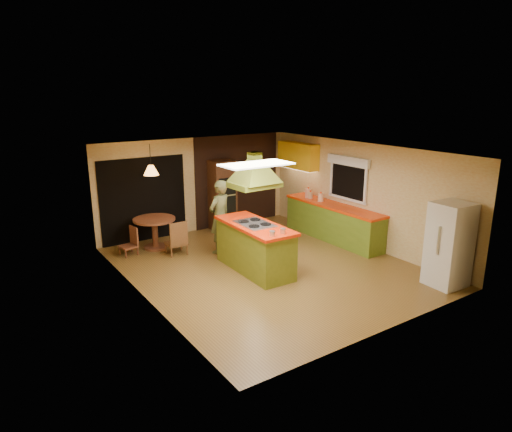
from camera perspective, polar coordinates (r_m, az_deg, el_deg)
ground at (r=9.92m, az=1.46°, el=-6.34°), size 6.50×6.50×0.00m
room_walls at (r=9.53m, az=1.51°, el=0.66°), size 5.50×6.50×6.50m
ceiling_plane at (r=9.29m, az=1.57°, el=8.13°), size 6.50×6.50×0.00m
brick_panel at (r=12.83m, az=-2.33°, el=4.53°), size 2.64×0.03×2.50m
nook_opening at (r=11.70m, az=-13.85°, el=2.00°), size 2.20×0.03×2.10m
right_counter at (r=11.70m, az=9.58°, el=-0.73°), size 0.62×3.05×0.92m
upper_cabinets at (r=12.64m, az=5.27°, el=7.53°), size 0.34×1.40×0.70m
window_right at (r=11.44m, az=11.46°, el=5.54°), size 0.12×1.35×1.06m
fluor_panel at (r=7.69m, az=0.08°, el=6.48°), size 1.20×0.60×0.03m
kitchen_island at (r=9.56m, az=-0.16°, el=-3.89°), size 0.87×2.07×1.03m
range_hood at (r=9.13m, az=-0.17°, el=6.46°), size 0.96×0.71×0.78m
man at (r=10.55m, az=-4.55°, el=-0.11°), size 0.72×0.59×1.72m
refrigerator at (r=9.50m, az=23.00°, el=-3.31°), size 0.72×0.68×1.66m
wall_oven at (r=12.32m, az=-4.24°, el=2.60°), size 0.64×0.62×1.89m
dining_table at (r=11.15m, az=-12.55°, el=-1.38°), size 0.99×0.99×0.75m
chair_left at (r=10.90m, az=-15.71°, el=-3.08°), size 0.41×0.41×0.65m
chair_near at (r=10.70m, az=-9.98°, el=-2.62°), size 0.47×0.47×0.81m
pendant_lamp at (r=10.84m, az=-12.98°, el=5.60°), size 0.41×0.41×0.23m
canister_large at (r=12.18m, az=6.55°, el=2.85°), size 0.21×0.21×0.24m
canister_medium at (r=11.83m, az=8.09°, el=2.32°), size 0.20×0.20×0.21m
canister_small at (r=12.12m, az=6.82°, el=2.61°), size 0.16×0.16×0.17m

